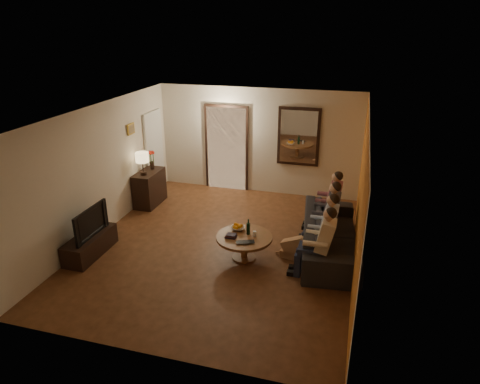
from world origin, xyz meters
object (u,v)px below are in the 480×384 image
(dog, at_px, (294,245))
(coffee_table, at_px, (244,247))
(laptop, at_px, (246,244))
(table_lamp, at_px, (143,164))
(tv_stand, at_px, (90,245))
(person_b, at_px, (324,230))
(person_d, at_px, (330,204))
(person_a, at_px, (321,246))
(person_c, at_px, (327,216))
(dresser, at_px, (149,188))
(tv, at_px, (87,222))
(sofa, at_px, (330,234))
(wine_bottle, at_px, (248,226))
(bowl, at_px, (238,228))

(dog, distance_m, coffee_table, 0.92)
(laptop, bearing_deg, table_lamp, 125.08)
(table_lamp, bearing_deg, tv_stand, -90.00)
(person_b, height_order, person_d, same)
(tv_stand, distance_m, person_a, 4.22)
(person_c, xyz_separation_m, person_d, (0.00, 0.60, 0.00))
(person_d, bearing_deg, dresser, 176.57)
(person_a, distance_m, dog, 0.77)
(table_lamp, height_order, person_d, table_lamp)
(tv, distance_m, person_c, 4.48)
(person_c, bearing_deg, person_b, -90.00)
(person_b, xyz_separation_m, person_c, (0.00, 0.60, 0.00))
(person_a, relative_size, person_b, 1.00)
(person_c, bearing_deg, dresser, 168.51)
(laptop, bearing_deg, dresser, 122.11)
(person_c, bearing_deg, tv_stand, -159.13)
(person_d, bearing_deg, person_c, -90.00)
(sofa, distance_m, coffee_table, 1.63)
(person_d, xyz_separation_m, wine_bottle, (-1.34, -1.46, 0.01))
(dresser, height_order, sofa, dresser)
(tv, relative_size, wine_bottle, 3.12)
(tv_stand, relative_size, person_d, 0.99)
(table_lamp, bearing_deg, person_a, -23.62)
(wine_bottle, bearing_deg, person_a, -14.40)
(laptop, bearing_deg, wine_bottle, 75.37)
(laptop, bearing_deg, dog, 11.34)
(person_a, height_order, dog, person_a)
(dresser, relative_size, dog, 1.61)
(coffee_table, bearing_deg, person_b, 14.40)
(table_lamp, relative_size, person_a, 0.45)
(dresser, relative_size, laptop, 2.75)
(laptop, bearing_deg, coffee_table, 87.53)
(dresser, height_order, table_lamp, table_lamp)
(table_lamp, relative_size, sofa, 0.21)
(bowl, bearing_deg, person_a, -16.47)
(sofa, xyz_separation_m, person_c, (-0.10, 0.30, 0.23))
(person_a, relative_size, person_c, 1.00)
(dresser, distance_m, sofa, 4.44)
(dresser, bearing_deg, person_d, -3.43)
(sofa, bearing_deg, dresser, 68.94)
(person_d, distance_m, bowl, 2.06)
(person_c, distance_m, person_d, 0.60)
(tv, bearing_deg, wine_bottle, -75.45)
(person_d, height_order, wine_bottle, person_d)
(laptop, bearing_deg, sofa, 11.89)
(wine_bottle, height_order, laptop, wine_bottle)
(sofa, distance_m, person_b, 0.39)
(dresser, bearing_deg, sofa, -15.03)
(bowl, bearing_deg, dog, 1.01)
(table_lamp, distance_m, sofa, 4.44)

